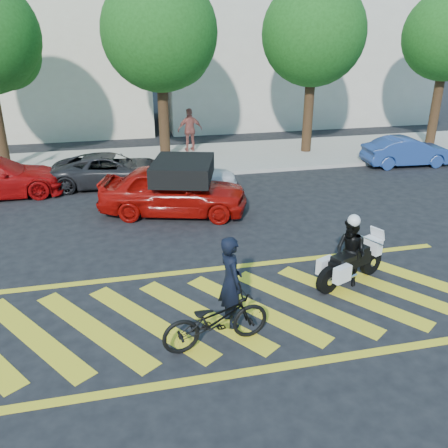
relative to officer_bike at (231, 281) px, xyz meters
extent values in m
plane|color=black|center=(0.11, 0.40, -0.94)|extent=(90.00, 90.00, 0.00)
cube|color=#9E998E|center=(0.11, 12.40, -0.87)|extent=(60.00, 5.00, 0.15)
cube|color=gold|center=(-3.79, 0.40, -0.94)|extent=(2.43, 3.21, 0.01)
cube|color=gold|center=(-2.69, 0.40, -0.94)|extent=(2.43, 3.21, 0.01)
cube|color=gold|center=(-1.59, 0.40, -0.94)|extent=(2.43, 3.21, 0.01)
cube|color=gold|center=(-0.49, 0.40, -0.94)|extent=(2.43, 3.21, 0.01)
cube|color=gold|center=(0.61, 0.40, -0.94)|extent=(2.43, 3.21, 0.01)
cube|color=gold|center=(1.71, 0.40, -0.94)|extent=(2.43, 3.21, 0.01)
cube|color=gold|center=(2.81, 0.40, -0.94)|extent=(2.43, 3.21, 0.01)
cube|color=gold|center=(3.91, 0.40, -0.94)|extent=(2.43, 3.21, 0.01)
cube|color=gold|center=(5.01, 0.40, -0.94)|extent=(2.43, 3.21, 0.01)
cube|color=gold|center=(0.11, -1.50, -0.94)|extent=(12.00, 0.20, 0.01)
cube|color=gold|center=(0.11, 2.30, -0.94)|extent=(12.00, 0.20, 0.01)
cube|color=beige|center=(9.11, 21.40, 4.56)|extent=(16.00, 8.00, 11.00)
sphere|color=#184A13|center=(-5.79, 12.70, 3.58)|extent=(2.73, 2.73, 2.73)
cylinder|color=black|center=(0.11, 12.40, 1.06)|extent=(0.44, 0.44, 4.00)
sphere|color=#184A13|center=(0.11, 12.40, 4.32)|extent=(4.60, 4.60, 4.60)
sphere|color=#184A13|center=(0.71, 12.70, 3.63)|extent=(2.99, 2.99, 2.99)
cylinder|color=black|center=(6.61, 12.40, 1.06)|extent=(0.44, 0.44, 4.00)
sphere|color=#184A13|center=(6.61, 12.40, 4.27)|extent=(4.40, 4.40, 4.40)
sphere|color=#184A13|center=(7.21, 12.70, 3.61)|extent=(2.86, 2.86, 2.86)
cylinder|color=black|center=(13.11, 12.40, 1.06)|extent=(0.44, 0.44, 4.00)
sphere|color=#184A13|center=(13.11, 12.40, 4.16)|extent=(4.00, 4.00, 4.00)
imported|color=black|center=(0.00, 0.00, 0.00)|extent=(0.55, 0.75, 1.89)
imported|color=black|center=(-0.42, -0.61, -0.40)|extent=(2.14, 1.03, 1.08)
cylinder|color=black|center=(2.38, 0.65, -0.63)|extent=(0.63, 0.37, 0.63)
cylinder|color=silver|center=(2.38, 0.65, -0.63)|extent=(0.24, 0.22, 0.19)
cylinder|color=black|center=(3.74, 1.24, -0.63)|extent=(0.63, 0.37, 0.63)
cylinder|color=silver|center=(3.74, 1.24, -0.63)|extent=(0.24, 0.22, 0.19)
cube|color=black|center=(3.01, 0.92, -0.39)|extent=(1.19, 0.70, 0.29)
cube|color=black|center=(3.28, 1.04, -0.20)|extent=(0.51, 0.43, 0.21)
cube|color=black|center=(2.80, 0.83, -0.22)|extent=(0.61, 0.50, 0.11)
cube|color=silver|center=(3.74, 1.24, -0.20)|extent=(0.35, 0.45, 0.38)
cube|color=silver|center=(2.42, 0.94, -0.42)|extent=(0.46, 0.33, 0.36)
cube|color=silver|center=(2.61, 0.48, -0.42)|extent=(0.46, 0.33, 0.36)
imported|color=black|center=(3.01, 0.94, -0.16)|extent=(0.85, 0.94, 1.57)
imported|color=#960B06|center=(-0.32, 6.23, -0.17)|extent=(4.90, 3.04, 1.56)
imported|color=black|center=(-2.19, 9.60, -0.35)|extent=(4.45, 2.40, 1.19)
imported|color=white|center=(0.47, 8.20, -0.36)|extent=(3.47, 1.52, 1.16)
imported|color=navy|center=(10.01, 9.60, -0.34)|extent=(3.76, 1.53, 1.21)
imported|color=#9F5248|center=(1.41, 13.60, 0.17)|extent=(1.16, 0.55, 1.94)
camera|label=1|loc=(-1.92, -7.77, 4.56)|focal=38.00mm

